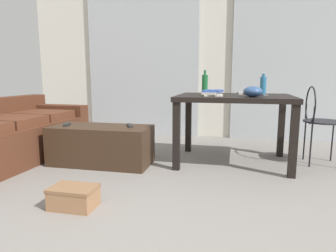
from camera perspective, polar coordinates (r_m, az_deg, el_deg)
ground_plane at (r=2.91m, az=5.78°, el=-9.74°), size 8.01×8.01×0.00m
wall_back at (r=4.82m, az=9.13°, el=14.05°), size 6.09×0.10×2.70m
curtains at (r=4.73m, az=9.01°, el=12.45°), size 4.16×0.03×2.42m
couch at (r=3.83m, az=-28.68°, el=-1.76°), size 0.97×2.05×0.70m
coffee_table at (r=3.35m, az=-12.64°, el=-3.59°), size 1.08×0.48×0.42m
craft_table at (r=3.33m, az=12.47°, el=4.02°), size 1.22×0.89×0.75m
wire_chair at (r=3.61m, az=26.59°, el=1.79°), size 0.42×0.42×0.85m
bottle_near at (r=3.50m, az=7.03°, el=7.95°), size 0.07×0.07×0.27m
bottle_far at (r=3.59m, az=17.69°, el=7.42°), size 0.07×0.07×0.23m
bowl at (r=3.10m, az=15.88°, el=6.34°), size 0.19×0.19×0.11m
book_stack at (r=3.21m, az=8.51°, el=6.27°), size 0.22×0.30×0.06m
tv_remote_on_table at (r=3.53m, az=13.51°, el=6.13°), size 0.06×0.18×0.03m
scissors at (r=3.36m, az=17.69°, el=5.61°), size 0.09×0.11×0.00m
tv_remote_primary at (r=3.24m, az=-7.29°, el=0.10°), size 0.12×0.19×0.02m
tv_remote_secondary at (r=3.45m, az=-18.73°, el=0.28°), size 0.08×0.15×0.02m
shoebox at (r=2.35m, az=-17.54°, el=-12.80°), size 0.33×0.23×0.16m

